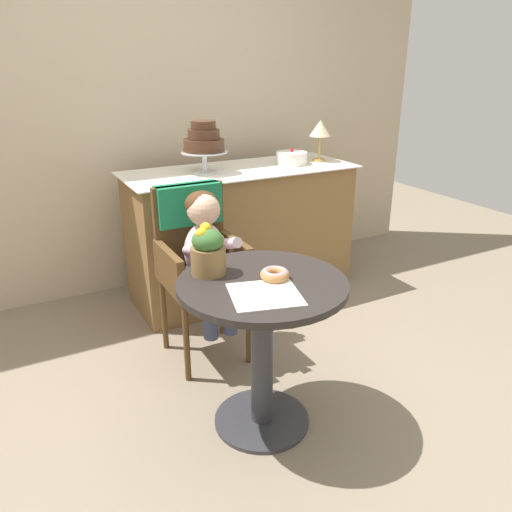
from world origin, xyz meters
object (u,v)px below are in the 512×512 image
at_px(donut_front, 275,274).
at_px(table_lamp, 320,130).
at_px(wicker_chair, 195,244).
at_px(flower_vase, 208,251).
at_px(cafe_table, 262,326).
at_px(round_layer_cake, 292,158).
at_px(tiered_cake_stand, 204,141).
at_px(seated_child, 206,247).

height_order(donut_front, table_lamp, table_lamp).
xyz_separation_m(wicker_chair, flower_vase, (-0.16, -0.57, 0.18)).
bearing_deg(cafe_table, flower_vase, 132.26).
xyz_separation_m(wicker_chair, round_layer_cake, (0.94, 0.54, 0.30)).
xyz_separation_m(flower_vase, tiered_cake_stand, (0.46, 1.12, 0.27)).
height_order(donut_front, round_layer_cake, round_layer_cake).
distance_m(tiered_cake_stand, round_layer_cake, 0.66).
bearing_deg(tiered_cake_stand, donut_front, -100.49).
bearing_deg(wicker_chair, seated_child, -95.53).
bearing_deg(table_lamp, round_layer_cake, 179.64).
bearing_deg(tiered_cake_stand, table_lamp, -1.00).
xyz_separation_m(cafe_table, tiered_cake_stand, (0.30, 1.30, 0.59)).
distance_m(donut_front, round_layer_cake, 1.58).
bearing_deg(donut_front, seated_child, 95.25).
bearing_deg(tiered_cake_stand, cafe_table, -102.81).
relative_size(cafe_table, tiered_cake_stand, 2.21).
xyz_separation_m(flower_vase, table_lamp, (1.33, 1.11, 0.29)).
distance_m(donut_front, flower_vase, 0.30).
bearing_deg(cafe_table, seated_child, 90.27).
height_order(cafe_table, donut_front, donut_front).
distance_m(wicker_chair, tiered_cake_stand, 0.78).
height_order(cafe_table, tiered_cake_stand, tiered_cake_stand).
relative_size(wicker_chair, flower_vase, 4.29).
xyz_separation_m(donut_front, round_layer_cake, (0.89, 1.30, 0.20)).
bearing_deg(round_layer_cake, donut_front, -124.32).
bearing_deg(donut_front, flower_vase, 138.53).
bearing_deg(flower_vase, donut_front, -41.47).
height_order(cafe_table, seated_child, seated_child).
height_order(cafe_table, round_layer_cake, round_layer_cake).
relative_size(seated_child, tiered_cake_stand, 2.23).
xyz_separation_m(donut_front, table_lamp, (1.12, 1.30, 0.37)).
bearing_deg(seated_child, donut_front, -84.75).
bearing_deg(donut_front, table_lamp, 49.28).
bearing_deg(table_lamp, flower_vase, -140.31).
relative_size(wicker_chair, round_layer_cake, 4.43).
bearing_deg(cafe_table, wicker_chair, 90.21).
distance_m(wicker_chair, seated_child, 0.16).
relative_size(cafe_table, table_lamp, 2.53).
bearing_deg(tiered_cake_stand, round_layer_cake, -1.23).
distance_m(cafe_table, donut_front, 0.24).
bearing_deg(tiered_cake_stand, flower_vase, -112.27).
distance_m(wicker_chair, round_layer_cake, 1.13).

